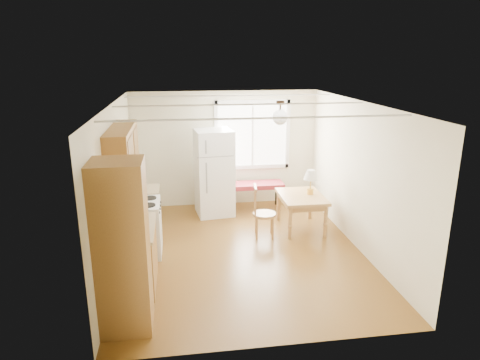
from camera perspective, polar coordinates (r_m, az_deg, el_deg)
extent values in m
cube|color=#513110|center=(7.39, 0.27, -9.49)|extent=(4.60, 5.60, 0.12)
cube|color=white|center=(6.69, 0.30, 10.15)|extent=(4.60, 5.60, 0.12)
cube|color=beige|center=(9.35, -2.01, 4.16)|extent=(4.60, 0.10, 2.50)
cube|color=beige|center=(4.64, 4.97, -8.88)|extent=(4.60, 0.10, 2.50)
cube|color=beige|center=(6.94, -16.26, -0.83)|extent=(0.10, 5.60, 2.50)
cube|color=beige|center=(7.50, 15.59, 0.48)|extent=(0.10, 5.60, 2.50)
cube|color=brown|center=(5.25, -15.40, -8.72)|extent=(0.60, 0.60, 2.10)
cube|color=brown|center=(6.41, -13.96, -9.99)|extent=(0.60, 1.10, 0.86)
cube|color=tan|center=(6.23, -14.15, -6.27)|extent=(0.62, 1.14, 0.04)
cube|color=white|center=(7.36, -13.05, -6.24)|extent=(0.65, 0.76, 0.90)
cube|color=brown|center=(8.06, -12.83, -4.34)|extent=(0.60, 0.60, 0.86)
cube|color=brown|center=(6.63, -15.43, 3.80)|extent=(0.33, 1.60, 0.70)
cube|color=white|center=(9.36, 1.65, 6.05)|extent=(1.50, 0.02, 1.35)
cylinder|color=#2F2014|center=(7.22, 5.40, 10.22)|extent=(0.14, 0.14, 0.06)
cylinder|color=#2F2014|center=(7.24, 5.38, 9.43)|extent=(0.03, 0.03, 0.16)
sphere|color=white|center=(7.25, 5.35, 8.34)|extent=(0.26, 0.26, 0.26)
cube|color=white|center=(8.83, -3.48, 1.00)|extent=(0.81, 0.81, 1.78)
cube|color=gray|center=(8.37, -3.31, 3.10)|extent=(0.73, 0.02, 0.02)
cube|color=gray|center=(8.40, -4.52, 1.44)|extent=(0.03, 0.03, 1.07)
cube|color=maroon|center=(9.19, 1.90, -0.69)|extent=(1.26, 0.46, 0.10)
cylinder|color=black|center=(9.04, -1.21, -2.92)|extent=(0.04, 0.04, 0.48)
cylinder|color=black|center=(9.22, 5.31, -2.59)|extent=(0.04, 0.04, 0.48)
cylinder|color=black|center=(9.37, -1.48, -2.21)|extent=(0.04, 0.04, 0.48)
cylinder|color=black|center=(9.54, 4.82, -1.91)|extent=(0.04, 0.04, 0.48)
cube|color=#9F713D|center=(8.18, 8.21, -2.22)|extent=(0.81, 1.08, 0.06)
cube|color=#9F713D|center=(8.20, 8.19, -2.75)|extent=(0.71, 0.98, 0.10)
cylinder|color=#9F713D|center=(7.79, 6.69, -5.77)|extent=(0.07, 0.07, 0.61)
cylinder|color=#9F713D|center=(7.97, 11.34, -5.44)|extent=(0.07, 0.07, 0.61)
cylinder|color=#9F713D|center=(8.63, 5.15, -3.47)|extent=(0.07, 0.07, 0.61)
cylinder|color=#9F713D|center=(8.80, 9.38, -3.23)|extent=(0.07, 0.07, 0.61)
cylinder|color=#9F713D|center=(7.81, 3.28, -4.60)|extent=(0.42, 0.42, 0.05)
cylinder|color=#9F713D|center=(7.75, 2.28, -6.49)|extent=(0.04, 0.04, 0.43)
cylinder|color=#9F713D|center=(7.77, 4.41, -6.45)|extent=(0.04, 0.04, 0.43)
cylinder|color=#9F713D|center=(8.01, 2.14, -5.69)|extent=(0.04, 0.04, 0.43)
cylinder|color=#9F713D|center=(8.04, 4.21, -5.66)|extent=(0.04, 0.04, 0.43)
cylinder|color=gold|center=(8.25, 9.34, -1.50)|extent=(0.13, 0.13, 0.11)
cylinder|color=gold|center=(8.20, 9.38, -0.53)|extent=(0.02, 0.02, 0.18)
cone|color=white|center=(8.15, 9.44, 0.69)|extent=(0.27, 0.27, 0.18)
cube|color=black|center=(6.00, -14.68, -6.59)|extent=(0.22, 0.25, 0.08)
cube|color=black|center=(5.86, -14.88, -5.36)|extent=(0.18, 0.10, 0.27)
cylinder|color=black|center=(6.01, -14.70, -5.57)|extent=(0.13, 0.13, 0.11)
cylinder|color=red|center=(6.12, -14.90, -5.68)|extent=(0.12, 0.12, 0.17)
sphere|color=red|center=(6.08, -14.98, -4.69)|extent=(0.06, 0.06, 0.06)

